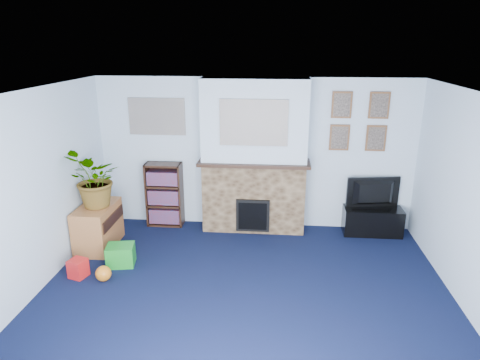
# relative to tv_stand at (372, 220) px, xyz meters

# --- Properties ---
(floor) EXTENTS (5.00, 4.50, 0.01)m
(floor) POSITION_rel_tv_stand_xyz_m (-1.88, -2.03, -0.23)
(floor) COLOR black
(floor) RESTS_ON ground
(ceiling) EXTENTS (5.00, 4.50, 0.01)m
(ceiling) POSITION_rel_tv_stand_xyz_m (-1.88, -2.03, 2.17)
(ceiling) COLOR white
(ceiling) RESTS_ON wall_back
(wall_back) EXTENTS (5.00, 0.04, 2.40)m
(wall_back) POSITION_rel_tv_stand_xyz_m (-1.88, 0.22, 0.97)
(wall_back) COLOR silver
(wall_back) RESTS_ON ground
(wall_front) EXTENTS (5.00, 0.04, 2.40)m
(wall_front) POSITION_rel_tv_stand_xyz_m (-1.88, -4.28, 0.97)
(wall_front) COLOR silver
(wall_front) RESTS_ON ground
(wall_left) EXTENTS (0.04, 4.50, 2.40)m
(wall_left) POSITION_rel_tv_stand_xyz_m (-4.38, -2.03, 0.97)
(wall_left) COLOR silver
(wall_left) RESTS_ON ground
(chimney_breast) EXTENTS (1.72, 0.50, 2.40)m
(chimney_breast) POSITION_rel_tv_stand_xyz_m (-1.88, 0.02, 0.96)
(chimney_breast) COLOR brown
(chimney_breast) RESTS_ON ground
(collage_main) EXTENTS (1.00, 0.03, 0.68)m
(collage_main) POSITION_rel_tv_stand_xyz_m (-1.88, -0.19, 1.55)
(collage_main) COLOR gray
(collage_main) RESTS_ON chimney_breast
(collage_left) EXTENTS (0.90, 0.03, 0.58)m
(collage_left) POSITION_rel_tv_stand_xyz_m (-3.43, 0.21, 1.55)
(collage_left) COLOR gray
(collage_left) RESTS_ON wall_back
(portrait_tl) EXTENTS (0.30, 0.03, 0.40)m
(portrait_tl) POSITION_rel_tv_stand_xyz_m (-0.58, 0.20, 1.77)
(portrait_tl) COLOR brown
(portrait_tl) RESTS_ON wall_back
(portrait_tr) EXTENTS (0.30, 0.03, 0.40)m
(portrait_tr) POSITION_rel_tv_stand_xyz_m (-0.03, 0.20, 1.77)
(portrait_tr) COLOR brown
(portrait_tr) RESTS_ON wall_back
(portrait_bl) EXTENTS (0.30, 0.03, 0.40)m
(portrait_bl) POSITION_rel_tv_stand_xyz_m (-0.58, 0.20, 1.27)
(portrait_bl) COLOR brown
(portrait_bl) RESTS_ON wall_back
(portrait_br) EXTENTS (0.30, 0.03, 0.40)m
(portrait_br) POSITION_rel_tv_stand_xyz_m (-0.03, 0.20, 1.27)
(portrait_br) COLOR brown
(portrait_br) RESTS_ON wall_back
(tv_stand) EXTENTS (0.90, 0.38, 0.42)m
(tv_stand) POSITION_rel_tv_stand_xyz_m (0.00, 0.00, 0.00)
(tv_stand) COLOR black
(tv_stand) RESTS_ON ground
(television) EXTENTS (0.84, 0.25, 0.48)m
(television) POSITION_rel_tv_stand_xyz_m (0.00, 0.02, 0.44)
(television) COLOR black
(television) RESTS_ON tv_stand
(bookshelf) EXTENTS (0.58, 0.28, 1.05)m
(bookshelf) POSITION_rel_tv_stand_xyz_m (-3.34, 0.08, 0.28)
(bookshelf) COLOR black
(bookshelf) RESTS_ON ground
(sideboard) EXTENTS (0.46, 0.83, 0.64)m
(sideboard) POSITION_rel_tv_stand_xyz_m (-4.12, -0.81, 0.12)
(sideboard) COLOR #A66535
(sideboard) RESTS_ON ground
(potted_plant) EXTENTS (0.74, 0.83, 0.83)m
(potted_plant) POSITION_rel_tv_stand_xyz_m (-4.07, -0.86, 0.84)
(potted_plant) COLOR #26661E
(potted_plant) RESTS_ON sideboard
(mantel_clock) EXTENTS (0.10, 0.06, 0.14)m
(mantel_clock) POSITION_rel_tv_stand_xyz_m (-1.96, -0.03, 1.00)
(mantel_clock) COLOR gold
(mantel_clock) RESTS_ON chimney_breast
(mantel_candle) EXTENTS (0.05, 0.05, 0.16)m
(mantel_candle) POSITION_rel_tv_stand_xyz_m (-1.63, -0.03, 1.01)
(mantel_candle) COLOR #B2BFC6
(mantel_candle) RESTS_ON chimney_breast
(mantel_teddy) EXTENTS (0.14, 0.14, 0.14)m
(mantel_teddy) POSITION_rel_tv_stand_xyz_m (-2.47, -0.03, 0.99)
(mantel_teddy) COLOR gray
(mantel_teddy) RESTS_ON chimney_breast
(mantel_can) EXTENTS (0.05, 0.05, 0.11)m
(mantel_can) POSITION_rel_tv_stand_xyz_m (-1.19, -0.03, 0.99)
(mantel_can) COLOR red
(mantel_can) RESTS_ON chimney_breast
(green_crate) EXTENTS (0.40, 0.35, 0.29)m
(green_crate) POSITION_rel_tv_stand_xyz_m (-3.61, -1.32, -0.08)
(green_crate) COLOR #198C26
(green_crate) RESTS_ON ground
(toy_ball) EXTENTS (0.20, 0.20, 0.20)m
(toy_ball) POSITION_rel_tv_stand_xyz_m (-3.69, -1.73, -0.14)
(toy_ball) COLOR orange
(toy_ball) RESTS_ON ground
(toy_block) EXTENTS (0.25, 0.25, 0.24)m
(toy_block) POSITION_rel_tv_stand_xyz_m (-4.05, -1.67, -0.12)
(toy_block) COLOR red
(toy_block) RESTS_ON ground
(toy_tube) EXTENTS (0.29, 0.13, 0.16)m
(toy_tube) POSITION_rel_tv_stand_xyz_m (-4.18, -1.01, -0.15)
(toy_tube) COLOR yellow
(toy_tube) RESTS_ON ground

